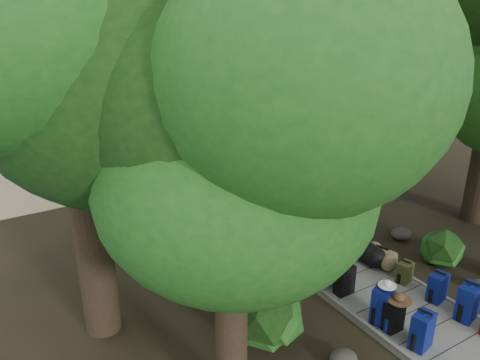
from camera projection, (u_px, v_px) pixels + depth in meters
ground at (295, 241)px, 11.54m from camera, size 120.00×120.00×0.00m
sand_beach at (107, 113)px, 24.29m from camera, size 40.00×22.00×0.02m
boardwalk at (272, 223)px, 12.32m from camera, size 2.00×12.00×0.12m
backpack_left_a at (422, 329)px, 7.72m from camera, size 0.44×0.35×0.72m
backpack_left_b at (394, 315)px, 8.15m from camera, size 0.34×0.24×0.62m
backpack_left_c at (382, 303)px, 8.34m from camera, size 0.51×0.45×0.79m
backpack_left_d at (324, 271)px, 9.49m from camera, size 0.45×0.37×0.60m
backpack_right_b at (469, 300)px, 8.43m from camera, size 0.48×0.38×0.76m
backpack_right_c at (438, 286)px, 8.96m from camera, size 0.41×0.33×0.63m
backpack_right_d at (405, 271)px, 9.58m from camera, size 0.36×0.29×0.49m
duffel_right_khaki at (381, 256)px, 10.23m from camera, size 0.53×0.67×0.39m
duffel_right_black at (363, 250)px, 10.41m from camera, size 0.47×0.74×0.47m
suitcase_on_boardwalk at (345, 280)px, 9.19m from camera, size 0.39×0.22×0.60m
lone_suitcase_on_sand at (180, 146)px, 17.90m from camera, size 0.39×0.23×0.59m
hat_brown at (400, 297)px, 8.02m from camera, size 0.43×0.43×0.13m
hat_white at (387, 283)px, 8.14m from camera, size 0.32×0.32×0.11m
kayak at (51, 150)px, 17.90m from camera, size 1.24×2.98×0.29m
sun_lounger at (224, 127)px, 20.36m from camera, size 0.81×2.08×0.66m
tree_right_c at (358, 28)px, 12.76m from camera, size 5.58×5.58×9.67m
tree_right_d at (368, 18)px, 15.90m from camera, size 5.42×5.42×9.94m
tree_right_e at (272, 23)px, 17.94m from camera, size 5.23×5.23×9.42m
tree_right_f at (283, 2)px, 20.09m from camera, size 6.08×6.08×10.85m
tree_left_a at (230, 207)px, 5.77m from camera, size 3.81×3.81×6.35m
tree_left_b at (73, 83)px, 6.90m from camera, size 4.90×4.90×8.83m
tree_left_c at (72, 56)px, 10.16m from camera, size 5.07×5.07×8.82m
tree_back_a at (68, 26)px, 20.60m from camera, size 5.14×5.14×8.90m
tree_back_b at (126, 19)px, 23.38m from camera, size 5.17×5.17×9.23m
tree_back_c at (197, 15)px, 24.27m from camera, size 5.31×5.31×9.56m
palm_right_a at (254, 60)px, 16.37m from camera, size 4.18×4.18×7.12m
palm_right_b at (225, 25)px, 21.42m from camera, size 4.62×4.62×8.93m
palm_right_c at (173, 54)px, 21.82m from camera, size 4.01×4.01×6.37m
palm_left_a at (52, 85)px, 13.12m from camera, size 4.17×4.17×6.64m
rock_left_a at (344, 359)px, 7.57m from camera, size 0.48×0.43×0.26m
rock_left_b at (238, 328)px, 8.32m from camera, size 0.37×0.33×0.20m
rock_left_c at (246, 244)px, 11.03m from camera, size 0.60×0.54×0.33m
rock_left_d at (168, 208)px, 13.12m from camera, size 0.34×0.31×0.19m
rock_right_a at (480, 285)px, 9.56m from camera, size 0.38×0.35×0.21m
rock_right_b at (401, 234)px, 11.57m from camera, size 0.52×0.47×0.28m
rock_right_c at (303, 205)px, 13.34m from camera, size 0.31×0.28×0.17m
rock_right_d at (288, 169)px, 16.02m from camera, size 0.50×0.45×0.27m
shrub_left_a at (265, 318)px, 7.94m from camera, size 1.15×1.15×1.04m
shrub_left_b at (192, 224)px, 11.50m from camera, size 0.88×0.88×0.79m
shrub_left_c at (130, 184)px, 13.58m from camera, size 1.22×1.22×1.10m
shrub_right_a at (439, 248)px, 10.32m from camera, size 0.99×0.99×0.89m
shrub_right_b at (330, 175)px, 14.36m from camera, size 1.13×1.13×1.02m
shrub_right_c at (255, 154)px, 16.79m from camera, size 0.80×0.80×0.72m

